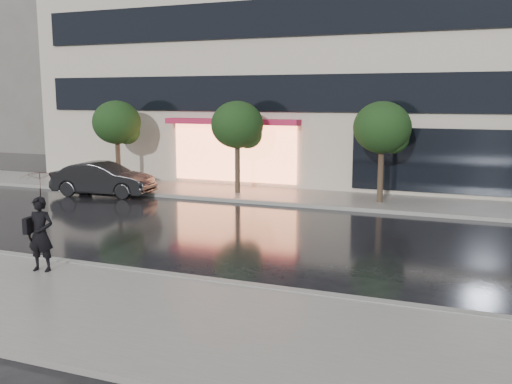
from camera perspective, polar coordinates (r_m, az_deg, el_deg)
The scene contains 12 objects.
ground at distance 14.24m, azimuth -6.82°, elevation -7.46°, with size 120.00×120.00×0.00m, color black.
sidewalk_near at distance 11.62m, azimuth -14.60°, elevation -11.34°, with size 60.00×4.50×0.12m, color slate.
sidewalk_far at distance 23.50m, azimuth 5.12°, elevation -0.55°, with size 60.00×3.50×0.12m, color slate.
curb_near at distance 13.39m, azimuth -8.88°, elevation -8.30°, with size 60.00×0.25×0.14m, color gray.
curb_far at distance 21.86m, azimuth 3.81°, elevation -1.27°, with size 60.00×0.25×0.14m, color gray.
office_building at distance 31.02m, azimuth 9.66°, elevation 18.36°, with size 30.00×12.76×18.00m.
bg_building_left at distance 51.35m, azimuth -21.08°, elevation 10.92°, with size 14.00×10.00×12.00m, color #59544F.
tree_far_west at distance 26.92m, azimuth -13.62°, elevation 6.62°, with size 2.20×2.20×3.99m.
tree_mid_west at distance 23.97m, azimuth -1.72°, elevation 6.56°, with size 2.20×2.20×3.99m.
tree_mid_east at distance 22.29m, azimuth 12.67°, elevation 6.12°, with size 2.20×2.20×3.99m.
parked_car at distance 25.01m, azimuth -15.02°, elevation 1.27°, with size 1.50×4.31×1.42m, color black.
pedestrian_with_umbrella at distance 14.01m, azimuth -20.78°, elevation -1.60°, with size 0.99×1.00×2.36m.
Camera 1 is at (6.54, -11.96, 4.12)m, focal length 40.00 mm.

